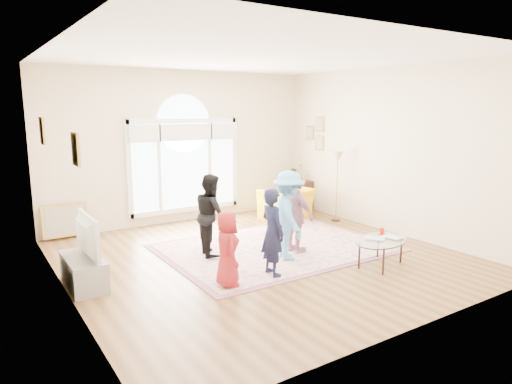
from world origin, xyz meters
TOP-DOWN VIEW (x-y plane):
  - ground at (0.00, 0.00)m, footprint 6.00×6.00m
  - room_shell at (0.01, 2.83)m, footprint 6.00×6.00m
  - area_rug at (0.46, 0.26)m, footprint 3.60×2.60m
  - rug_border at (0.46, 0.26)m, footprint 3.80×2.80m
  - tv_console at (-2.75, 0.30)m, footprint 0.45×1.00m
  - television at (-2.74, 0.30)m, footprint 0.17×1.01m
  - coffee_table at (1.32, -1.36)m, footprint 1.23×0.98m
  - armchair at (1.91, 1.85)m, footprint 1.23×1.14m
  - side_cabinet at (2.78, 2.47)m, footprint 0.40×0.50m
  - floor_lamp at (2.71, 1.14)m, footprint 0.28×0.28m
  - plant_pedestal at (2.70, 2.56)m, footprint 0.20×0.20m
  - potted_plant at (2.70, 2.56)m, footprint 0.40×0.37m
  - leaning_picture at (-2.50, 2.90)m, footprint 0.80×0.14m
  - child_red at (-1.09, -0.79)m, footprint 0.44×0.57m
  - child_navy at (-0.34, -0.79)m, footprint 0.33×0.48m
  - child_black at (-0.64, 0.53)m, footprint 0.65×0.76m
  - child_pink at (0.61, -0.14)m, footprint 0.39×0.77m
  - child_blue at (0.29, -0.34)m, footprint 0.81×1.05m

SIDE VIEW (x-z plane):
  - ground at x=0.00m, z-range 0.00..0.00m
  - leaning_picture at x=-2.50m, z-range -0.31..0.31m
  - rug_border at x=0.46m, z-range 0.00..0.01m
  - area_rug at x=0.46m, z-range 0.00..0.02m
  - tv_console at x=-2.75m, z-range 0.00..0.42m
  - armchair at x=1.91m, z-range 0.00..0.67m
  - side_cabinet at x=2.78m, z-range 0.00..0.70m
  - plant_pedestal at x=2.70m, z-range 0.00..0.70m
  - coffee_table at x=1.32m, z-range 0.13..0.67m
  - child_red at x=-1.09m, z-range 0.02..1.06m
  - child_pink at x=0.61m, z-range 0.02..1.29m
  - child_navy at x=-0.34m, z-range 0.02..1.30m
  - child_black at x=-0.64m, z-range 0.02..1.37m
  - television at x=-2.74m, z-range 0.42..1.00m
  - child_blue at x=0.29m, z-range 0.02..1.46m
  - potted_plant at x=2.70m, z-range 0.70..1.09m
  - floor_lamp at x=2.71m, z-range 0.53..2.04m
  - room_shell at x=0.01m, z-range -1.43..4.57m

